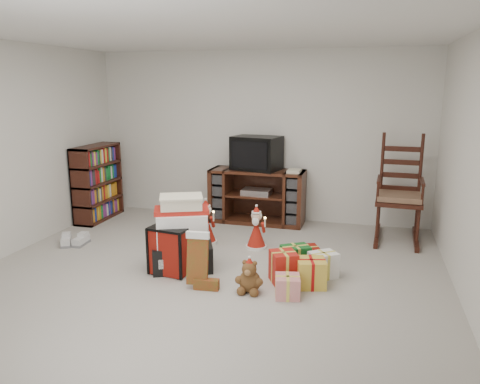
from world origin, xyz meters
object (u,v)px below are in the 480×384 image
Objects in this scene: teddy_bear at (250,278)px; crt_television at (257,153)px; sneaker_pair at (74,241)px; gift_cluster at (301,267)px; gift_pile at (182,238)px; tv_stand at (257,196)px; rocking_chair at (398,202)px; mrs_claus_figurine at (206,227)px; bookshelf at (98,184)px; red_suitcase at (169,251)px; santa_figurine at (256,232)px.

crt_television is (-0.51, 2.41, 0.89)m from teddy_bear.
gift_cluster is (2.95, -0.30, 0.08)m from sneaker_pair.
tv_stand is at bearing 55.96° from gift_pile.
mrs_claus_figurine is (-2.37, -0.88, -0.27)m from rocking_chair.
rocking_chair is 4.23m from sneaker_pair.
gift_pile is at bearing -87.92° from mrs_claus_figurine.
bookshelf is at bearing 119.35° from gift_pile.
sneaker_pair is (-1.57, 0.55, -0.21)m from red_suitcase.
bookshelf reaches higher than teddy_bear.
red_suitcase is 1.04× the size of mrs_claus_figurine.
gift_pile is 2.11× the size of sneaker_pair.
gift_pile reaches higher than santa_figurine.
rocking_chair reaches higher than sneaker_pair.
gift_cluster is at bearing 18.18° from red_suitcase.
bookshelf is 1.84× the size of red_suitcase.
tv_stand is at bearing 70.11° from mrs_claus_figurine.
teddy_bear reaches higher than sneaker_pair.
red_suitcase is (1.91, -1.71, -0.28)m from bookshelf.
sneaker_pair is (-3.98, -1.39, -0.44)m from rocking_chair.
red_suitcase is 1.60× the size of sneaker_pair.
red_suitcase reaches higher than santa_figurine.
rocking_chair is at bearing 55.62° from teddy_bear.
sneaker_pair is at bearing -73.49° from bookshelf.
rocking_chair is 3.10m from red_suitcase.
gift_pile is at bearing -100.06° from tv_stand.
santa_figurine is (2.62, -0.65, -0.33)m from bookshelf.
sneaker_pair is at bearing 144.57° from gift_pile.
rocking_chair is 2.54m from mrs_claus_figurine.
teddy_bear is at bearing -54.51° from mrs_claus_figurine.
gift_pile is 2.49× the size of teddy_bear.
mrs_claus_figurine is 0.78× the size of crt_television.
teddy_bear is (2.85, -1.91, -0.40)m from bookshelf.
gift_cluster is 2.35m from crt_television.
crt_television is (-1.98, 0.26, 0.54)m from rocking_chair.
sneaker_pair is at bearing -158.06° from rocking_chair.
gift_pile is at bearing -177.84° from gift_cluster.
gift_pile is 0.98m from teddy_bear.
gift_cluster is at bearing -21.20° from gift_pile.
teddy_bear is at bearing -48.22° from gift_pile.
rocking_chair is 2.62m from teddy_bear.
sneaker_pair is (-1.61, -0.51, -0.17)m from mrs_claus_figurine.
teddy_bear is 0.85× the size of sneaker_pair.
tv_stand reaches higher than sneaker_pair.
red_suitcase is (-0.45, -2.17, -0.13)m from tv_stand.
bookshelf is at bearing -155.16° from crt_television.
crt_television is (0.43, 2.20, 0.77)m from red_suitcase.
rocking_chair is at bearing 27.41° from santa_figurine.
mrs_claus_figurine is 1.45m from crt_television.
teddy_bear is at bearing -64.95° from crt_television.
red_suitcase is (-0.07, -0.20, -0.09)m from gift_pile.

